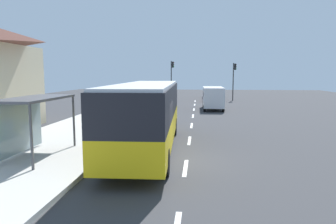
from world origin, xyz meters
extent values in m
cube|color=#38383A|center=(0.00, 14.00, -0.02)|extent=(56.00, 92.00, 0.04)
cube|color=beige|center=(-6.40, 2.00, 0.09)|extent=(6.20, 30.00, 0.18)
cube|color=silver|center=(0.25, -1.00, 0.01)|extent=(0.16, 2.20, 0.01)
cube|color=silver|center=(0.25, 4.00, 0.01)|extent=(0.16, 2.20, 0.01)
cube|color=silver|center=(0.25, 9.00, 0.01)|extent=(0.16, 2.20, 0.01)
cube|color=silver|center=(0.25, 14.00, 0.01)|extent=(0.16, 2.20, 0.01)
cube|color=silver|center=(0.25, 19.00, 0.01)|extent=(0.16, 2.20, 0.01)
cube|color=silver|center=(0.25, 24.00, 0.01)|extent=(0.16, 2.20, 0.01)
cube|color=silver|center=(0.25, 29.00, 0.01)|extent=(0.16, 2.20, 0.01)
cube|color=yellow|center=(-1.70, 1.62, 1.07)|extent=(2.92, 11.09, 1.15)
cube|color=black|center=(-1.70, 1.62, 2.38)|extent=(2.92, 11.09, 1.45)
cube|color=silver|center=(-1.70, 1.62, 3.15)|extent=(2.79, 10.86, 0.12)
cube|color=black|center=(-1.91, 7.07, 2.30)|extent=(2.30, 0.21, 1.22)
cube|color=black|center=(-2.89, 1.08, 2.30)|extent=(0.41, 8.58, 1.10)
cylinder|color=black|center=(-2.98, 5.48, 0.50)|extent=(0.32, 1.01, 1.00)
cylinder|color=black|center=(-0.72, 5.57, 0.50)|extent=(0.32, 1.01, 1.00)
cylinder|color=black|center=(-2.69, -2.12, 0.50)|extent=(0.32, 1.01, 1.00)
cylinder|color=black|center=(-0.43, -2.03, 0.50)|extent=(0.32, 1.01, 1.00)
cube|color=silver|center=(2.20, 19.32, 1.32)|extent=(2.03, 5.21, 1.96)
cube|color=black|center=(2.20, 19.32, 1.66)|extent=(2.06, 3.13, 0.44)
cylinder|color=black|center=(3.11, 17.33, 0.34)|extent=(0.22, 0.68, 0.68)
cylinder|color=black|center=(1.31, 17.32, 0.34)|extent=(0.22, 0.68, 0.68)
cylinder|color=black|center=(3.09, 21.33, 0.34)|extent=(0.22, 0.68, 0.68)
cylinder|color=black|center=(1.29, 21.32, 0.34)|extent=(0.22, 0.68, 0.68)
cube|color=#B7B7BC|center=(2.30, 35.54, 0.62)|extent=(1.87, 4.43, 0.60)
cube|color=black|center=(2.30, 35.34, 1.22)|extent=(1.62, 2.40, 0.60)
cylinder|color=black|center=(1.50, 37.05, 0.32)|extent=(0.21, 0.64, 0.64)
cylinder|color=black|center=(3.14, 37.03, 0.32)|extent=(0.21, 0.64, 0.64)
cylinder|color=black|center=(1.46, 34.05, 0.32)|extent=(0.21, 0.64, 0.64)
cylinder|color=black|center=(3.10, 34.03, 0.32)|extent=(0.21, 0.64, 0.64)
cube|color=#A51919|center=(2.30, 28.83, 0.62)|extent=(1.85, 4.42, 0.60)
cube|color=black|center=(2.30, 28.63, 1.22)|extent=(1.61, 2.39, 0.60)
cylinder|color=black|center=(1.46, 30.32, 0.32)|extent=(0.21, 0.64, 0.64)
cylinder|color=black|center=(3.10, 30.34, 0.32)|extent=(0.21, 0.64, 0.64)
cylinder|color=black|center=(1.50, 27.32, 0.32)|extent=(0.21, 0.64, 0.64)
cylinder|color=black|center=(3.14, 27.34, 0.32)|extent=(0.21, 0.64, 0.64)
cylinder|color=orange|center=(-4.20, 1.51, 0.66)|extent=(0.52, 0.52, 0.95)
cylinder|color=green|center=(-4.20, 2.21, 0.66)|extent=(0.52, 0.52, 0.95)
cylinder|color=blue|center=(-4.20, 2.91, 0.66)|extent=(0.52, 0.52, 0.95)
cylinder|color=yellow|center=(-4.20, 3.61, 0.66)|extent=(0.52, 0.52, 0.95)
cylinder|color=#2D2D2D|center=(5.40, 30.41, 2.56)|extent=(0.14, 0.14, 5.13)
cube|color=black|center=(5.62, 30.41, 4.63)|extent=(0.24, 0.28, 0.84)
sphere|color=#360606|center=(5.74, 30.41, 4.91)|extent=(0.16, 0.16, 0.16)
sphere|color=#3C2C03|center=(5.74, 30.41, 4.63)|extent=(0.16, 0.16, 0.16)
sphere|color=green|center=(5.74, 30.41, 4.35)|extent=(0.16, 0.16, 0.16)
cylinder|color=#2D2D2D|center=(-3.20, 31.21, 2.73)|extent=(0.14, 0.14, 5.46)
cube|color=black|center=(-2.98, 31.21, 4.96)|extent=(0.24, 0.28, 0.84)
sphere|color=#360606|center=(-2.86, 31.21, 5.24)|extent=(0.16, 0.16, 0.16)
sphere|color=#3C2C03|center=(-2.86, 31.21, 4.96)|extent=(0.16, 0.16, 0.16)
sphere|color=green|center=(-2.86, 31.21, 4.68)|extent=(0.16, 0.16, 0.16)
cube|color=#4C4C51|center=(-6.10, -0.45, 2.63)|extent=(1.80, 4.00, 0.10)
cube|color=#8CA5B2|center=(-6.95, -0.45, 1.43)|extent=(0.06, 3.80, 2.30)
cylinder|color=#4C4C51|center=(-5.25, -2.35, 1.40)|extent=(0.10, 0.10, 2.44)
cylinder|color=#4C4C51|center=(-5.25, 1.45, 1.40)|extent=(0.10, 0.10, 2.44)
camera|label=1|loc=(0.74, -12.69, 3.65)|focal=32.96mm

